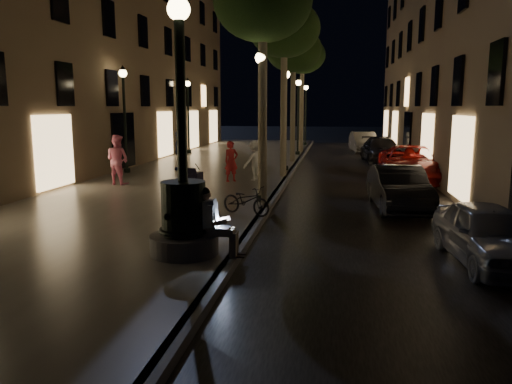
% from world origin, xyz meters
% --- Properties ---
extents(ground, '(120.00, 120.00, 0.00)m').
position_xyz_m(ground, '(0.00, 15.00, 0.00)').
color(ground, black).
rests_on(ground, ground).
extents(cobble_lane, '(6.00, 45.00, 0.02)m').
position_xyz_m(cobble_lane, '(3.00, 15.00, 0.01)').
color(cobble_lane, black).
rests_on(cobble_lane, ground).
extents(promenade, '(8.00, 45.00, 0.20)m').
position_xyz_m(promenade, '(-4.00, 15.00, 0.10)').
color(promenade, slate).
rests_on(promenade, ground).
extents(curb_strip, '(0.25, 45.00, 0.20)m').
position_xyz_m(curb_strip, '(0.00, 15.00, 0.10)').
color(curb_strip, '#59595B').
rests_on(curb_strip, ground).
extents(building_left, '(8.00, 36.00, 15.00)m').
position_xyz_m(building_left, '(-12.00, 18.00, 7.50)').
color(building_left, brown).
rests_on(building_left, ground).
extents(fountain_lamppost, '(1.40, 1.40, 5.21)m').
position_xyz_m(fountain_lamppost, '(-1.00, 2.00, 1.21)').
color(fountain_lamppost, '#59595B').
rests_on(fountain_lamppost, promenade).
extents(seated_man_laptop, '(1.02, 0.35, 1.39)m').
position_xyz_m(seated_man_laptop, '(-0.39, 2.00, 0.93)').
color(seated_man_laptop, tan).
rests_on(seated_man_laptop, promenade).
extents(tree_near, '(3.00, 3.00, 7.30)m').
position_xyz_m(tree_near, '(-0.25, 8.00, 6.24)').
color(tree_near, '#6B604C').
rests_on(tree_near, promenade).
extents(tree_second, '(3.00, 3.00, 7.40)m').
position_xyz_m(tree_second, '(-0.20, 14.00, 6.33)').
color(tree_second, '#6B604C').
rests_on(tree_second, promenade).
extents(tree_third, '(3.00, 3.00, 7.20)m').
position_xyz_m(tree_third, '(-0.30, 20.00, 6.14)').
color(tree_third, '#6B604C').
rests_on(tree_third, promenade).
extents(tree_far, '(3.00, 3.00, 7.50)m').
position_xyz_m(tree_far, '(-0.22, 26.00, 6.43)').
color(tree_far, '#6B604C').
rests_on(tree_far, promenade).
extents(lamp_curb_a, '(0.36, 0.36, 4.81)m').
position_xyz_m(lamp_curb_a, '(-0.30, 8.00, 3.24)').
color(lamp_curb_a, black).
rests_on(lamp_curb_a, promenade).
extents(lamp_curb_b, '(0.36, 0.36, 4.81)m').
position_xyz_m(lamp_curb_b, '(-0.30, 16.00, 3.24)').
color(lamp_curb_b, black).
rests_on(lamp_curb_b, promenade).
extents(lamp_curb_c, '(0.36, 0.36, 4.81)m').
position_xyz_m(lamp_curb_c, '(-0.30, 24.00, 3.24)').
color(lamp_curb_c, black).
rests_on(lamp_curb_c, promenade).
extents(lamp_curb_d, '(0.36, 0.36, 4.81)m').
position_xyz_m(lamp_curb_d, '(-0.30, 32.00, 3.24)').
color(lamp_curb_d, black).
rests_on(lamp_curb_d, promenade).
extents(lamp_left_b, '(0.36, 0.36, 4.81)m').
position_xyz_m(lamp_left_b, '(-7.40, 14.00, 3.24)').
color(lamp_left_b, black).
rests_on(lamp_left_b, promenade).
extents(lamp_left_c, '(0.36, 0.36, 4.81)m').
position_xyz_m(lamp_left_c, '(-7.40, 24.00, 3.24)').
color(lamp_left_c, black).
rests_on(lamp_left_c, promenade).
extents(stroller, '(0.47, 1.03, 1.05)m').
position_xyz_m(stroller, '(-2.74, 8.83, 0.73)').
color(stroller, black).
rests_on(stroller, promenade).
extents(car_front, '(1.80, 3.77, 1.25)m').
position_xyz_m(car_front, '(5.13, 2.91, 0.62)').
color(car_front, '#9EA0A6').
rests_on(car_front, ground).
extents(car_second, '(1.74, 4.22, 1.36)m').
position_xyz_m(car_second, '(4.00, 8.24, 0.68)').
color(car_second, black).
rests_on(car_second, ground).
extents(car_third, '(2.88, 5.69, 1.54)m').
position_xyz_m(car_third, '(5.20, 14.41, 0.77)').
color(car_third, maroon).
rests_on(car_third, ground).
extents(car_rear, '(2.35, 5.02, 1.42)m').
position_xyz_m(car_rear, '(4.69, 21.97, 0.71)').
color(car_rear, '#2B2A2E').
rests_on(car_rear, ground).
extents(car_fifth, '(1.94, 4.55, 1.46)m').
position_xyz_m(car_fifth, '(4.00, 28.14, 0.73)').
color(car_fifth, '#969591').
rests_on(car_fifth, ground).
extents(pedestrian_red, '(0.71, 0.68, 1.63)m').
position_xyz_m(pedestrian_red, '(-2.09, 12.00, 1.02)').
color(pedestrian_red, red).
rests_on(pedestrian_red, promenade).
extents(pedestrian_pink, '(1.11, 0.97, 1.92)m').
position_xyz_m(pedestrian_pink, '(-6.28, 10.56, 1.16)').
color(pedestrian_pink, pink).
rests_on(pedestrian_pink, promenade).
extents(pedestrian_white, '(1.18, 1.18, 1.64)m').
position_xyz_m(pedestrian_white, '(-1.20, 12.44, 1.02)').
color(pedestrian_white, white).
rests_on(pedestrian_white, promenade).
extents(pedestrian_blue, '(0.77, 1.18, 1.87)m').
position_xyz_m(pedestrian_blue, '(-5.30, 15.28, 1.14)').
color(pedestrian_blue, navy).
rests_on(pedestrian_blue, promenade).
extents(bicycle, '(1.62, 1.15, 0.81)m').
position_xyz_m(bicycle, '(-0.40, 5.88, 0.61)').
color(bicycle, black).
rests_on(bicycle, promenade).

